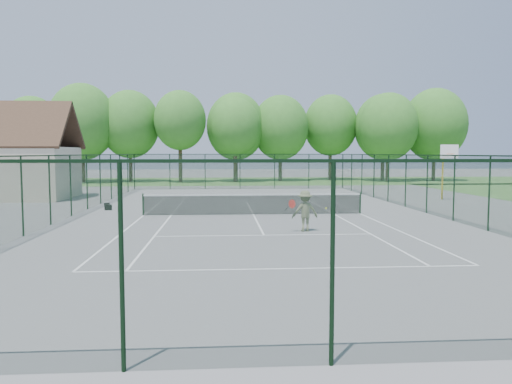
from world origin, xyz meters
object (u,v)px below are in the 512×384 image
(basketball_goal, at_px, (446,161))
(sports_bag_a, at_px, (108,207))
(tennis_net, at_px, (253,203))
(tennis_player, at_px, (305,211))

(basketball_goal, relative_size, sports_bag_a, 9.92)
(tennis_net, xyz_separation_m, basketball_goal, (13.18, 6.90, 1.99))
(tennis_net, distance_m, basketball_goal, 15.01)
(sports_bag_a, bearing_deg, tennis_player, -43.29)
(sports_bag_a, relative_size, tennis_player, 0.20)
(tennis_player, bearing_deg, basketball_goal, 47.26)
(basketball_goal, bearing_deg, tennis_player, -132.74)
(tennis_player, bearing_deg, tennis_net, 107.18)
(tennis_player, bearing_deg, sports_bag_a, 139.80)
(tennis_net, relative_size, sports_bag_a, 30.12)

